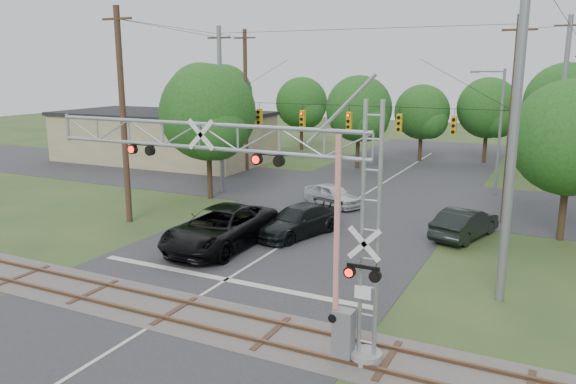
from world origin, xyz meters
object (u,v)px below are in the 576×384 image
at_px(pickup_black, 221,228).
at_px(commercial_building, 163,136).
at_px(streetlight, 498,126).
at_px(car_dark, 298,221).
at_px(traffic_signal_span, 363,118).
at_px(crossing_gantry, 260,193).
at_px(sedan_silver, 333,195).

relative_size(pickup_black, commercial_building, 0.36).
xyz_separation_m(pickup_black, streetlight, (10.66, 18.35, 3.85)).
distance_m(car_dark, commercial_building, 27.49).
xyz_separation_m(traffic_signal_span, car_dark, (-1.00, -7.34, -4.92)).
xyz_separation_m(crossing_gantry, car_dark, (-3.89, 11.03, -4.13)).
xyz_separation_m(car_dark, sedan_silver, (-0.74, 6.82, -0.06)).
bearing_deg(pickup_black, crossing_gantry, -49.02).
relative_size(pickup_black, streetlight, 0.83).
height_order(commercial_building, streetlight, streetlight).
bearing_deg(sedan_silver, traffic_signal_span, -48.20).
relative_size(commercial_building, streetlight, 2.32).
height_order(pickup_black, car_dark, pickup_black).
xyz_separation_m(traffic_signal_span, streetlight, (7.09, 7.53, -0.86)).
xyz_separation_m(traffic_signal_span, commercial_building, (-22.95, 9.14, -3.38)).
xyz_separation_m(commercial_building, streetlight, (30.04, -1.61, 2.52)).
bearing_deg(sedan_silver, streetlight, -22.58).
distance_m(crossing_gantry, pickup_black, 10.69).
bearing_deg(streetlight, car_dark, -118.55).
xyz_separation_m(crossing_gantry, pickup_black, (-6.47, 7.55, -3.92)).
bearing_deg(pickup_black, sedan_silver, 80.30).
relative_size(traffic_signal_span, streetlight, 2.23).
distance_m(traffic_signal_span, car_dark, 8.89).
relative_size(crossing_gantry, sedan_silver, 2.89).
distance_m(sedan_silver, streetlight, 12.64).
height_order(traffic_signal_span, commercial_building, traffic_signal_span).
bearing_deg(traffic_signal_span, streetlight, 46.73).
height_order(crossing_gantry, sedan_silver, crossing_gantry).
distance_m(traffic_signal_span, streetlight, 10.38).
distance_m(traffic_signal_span, pickup_black, 12.33).
xyz_separation_m(traffic_signal_span, pickup_black, (-3.57, -10.82, -4.71)).
bearing_deg(traffic_signal_span, car_dark, -97.78).
xyz_separation_m(pickup_black, sedan_silver, (1.83, 10.29, -0.27)).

